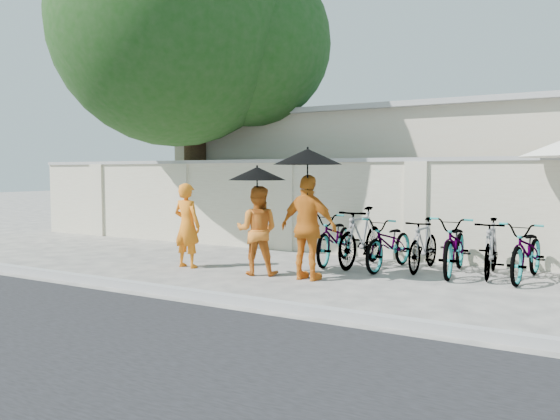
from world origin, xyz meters
The scene contains 17 objects.
ground centered at (0.00, 0.00, 0.00)m, with size 80.00×80.00×0.00m, color #B8B1A5.
kerb centered at (0.00, -1.70, 0.06)m, with size 40.00×0.16×0.12m, color #A2A2A2.
compound_wall centered at (1.00, 3.20, 1.00)m, with size 20.00×0.30×2.00m, color beige.
building_behind centered at (2.00, 7.00, 1.60)m, with size 14.00×6.00×3.20m, color #BEAE93.
shade_tree centered at (-3.66, 2.97, 5.10)m, with size 6.70×6.20×8.20m.
monk_left centered at (-1.53, 0.24, 0.79)m, with size 0.58×0.38×1.58m, color orange.
monk_center centered at (0.00, 0.26, 0.77)m, with size 0.75×0.59×1.55m, color orange.
parasol_center centered at (0.05, 0.18, 1.76)m, with size 0.99×0.99×1.00m.
monk_right centered at (0.99, 0.28, 0.87)m, with size 1.03×0.43×1.75m, color orange.
parasol_right centered at (1.01, 0.20, 2.04)m, with size 1.12×1.12×1.18m.
bike_0 centered at (0.71, 2.02, 0.51)m, with size 0.68×1.94×1.02m, color gray.
bike_1 centered at (1.28, 1.93, 0.56)m, with size 0.53×1.88×1.13m, color gray.
bike_2 centered at (1.86, 1.89, 0.48)m, with size 0.64×1.84×0.97m, color gray.
bike_3 centered at (2.43, 2.04, 0.48)m, with size 0.45×1.60×0.96m, color gray.
bike_4 centered at (3.01, 1.97, 0.52)m, with size 0.69×1.97×1.04m, color gray.
bike_5 centered at (3.58, 2.06, 0.50)m, with size 0.47×1.66×1.00m, color gray.
bike_6 centered at (4.16, 2.01, 0.50)m, with size 0.66×1.88×0.99m, color gray.
Camera 1 is at (4.98, -7.75, 1.79)m, focal length 35.00 mm.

